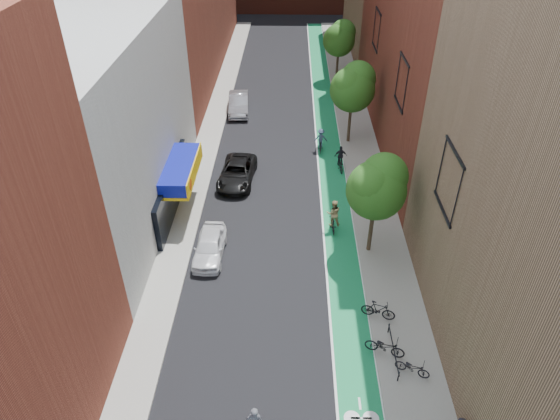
# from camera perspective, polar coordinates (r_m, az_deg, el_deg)

# --- Properties ---
(ground) EXTENTS (160.00, 160.00, 0.00)m
(ground) POSITION_cam_1_polar(r_m,az_deg,el_deg) (23.44, -1.38, -20.45)
(ground) COLOR black
(ground) RESTS_ON ground
(bike_lane) EXTENTS (2.00, 68.00, 0.01)m
(bike_lane) POSITION_cam_1_polar(r_m,az_deg,el_deg) (43.79, 5.41, 8.95)
(bike_lane) COLOR #167E46
(bike_lane) RESTS_ON ground
(sidewalk_left) EXTENTS (2.00, 68.00, 0.15)m
(sidewalk_left) POSITION_cam_1_polar(r_m,az_deg,el_deg) (44.18, -7.79, 9.12)
(sidewalk_left) COLOR gray
(sidewalk_left) RESTS_ON ground
(sidewalk_right) EXTENTS (3.00, 68.00, 0.15)m
(sidewalk_right) POSITION_cam_1_polar(r_m,az_deg,el_deg) (44.01, 8.70, 8.93)
(sidewalk_right) COLOR gray
(sidewalk_right) RESTS_ON ground
(building_left_white) EXTENTS (8.00, 20.00, 12.00)m
(building_left_white) POSITION_cam_1_polar(r_m,az_deg,el_deg) (32.50, -20.40, 8.77)
(building_left_white) COLOR silver
(building_left_white) RESTS_ON ground
(tree_near) EXTENTS (3.40, 3.36, 6.42)m
(tree_near) POSITION_cam_1_polar(r_m,az_deg,el_deg) (27.87, 11.08, 2.73)
(tree_near) COLOR #332619
(tree_near) RESTS_ON ground
(tree_mid) EXTENTS (3.55, 3.53, 6.74)m
(tree_mid) POSITION_cam_1_polar(r_m,az_deg,el_deg) (40.18, 8.37, 13.86)
(tree_mid) COLOR #332619
(tree_mid) RESTS_ON ground
(tree_far) EXTENTS (3.30, 3.25, 6.21)m
(tree_far) POSITION_cam_1_polar(r_m,az_deg,el_deg) (53.50, 6.82, 18.99)
(tree_far) COLOR #332619
(tree_far) RESTS_ON ground
(parked_car_white) EXTENTS (1.74, 4.19, 1.42)m
(parked_car_white) POSITION_cam_1_polar(r_m,az_deg,el_deg) (29.64, -8.04, -4.10)
(parked_car_white) COLOR white
(parked_car_white) RESTS_ON ground
(parked_car_black) EXTENTS (2.75, 5.31, 1.43)m
(parked_car_black) POSITION_cam_1_polar(r_m,az_deg,el_deg) (36.30, -4.93, 4.28)
(parked_car_black) COLOR black
(parked_car_black) RESTS_ON ground
(parked_car_silver) EXTENTS (2.10, 5.10, 1.64)m
(parked_car_silver) POSITION_cam_1_polar(r_m,az_deg,el_deg) (47.11, -4.74, 12.05)
(parked_car_silver) COLOR #999BA1
(parked_car_silver) RESTS_ON ground
(cyclist_lane_near) EXTENTS (0.92, 1.55, 2.16)m
(cyclist_lane_near) POSITION_cam_1_polar(r_m,az_deg,el_deg) (31.36, 6.10, -0.81)
(cyclist_lane_near) COLOR black
(cyclist_lane_near) RESTS_ON ground
(cyclist_lane_mid) EXTENTS (0.94, 1.83, 1.91)m
(cyclist_lane_mid) POSITION_cam_1_polar(r_m,az_deg,el_deg) (37.90, 6.91, 5.55)
(cyclist_lane_mid) COLOR black
(cyclist_lane_mid) RESTS_ON ground
(cyclist_lane_far) EXTENTS (1.02, 1.59, 1.91)m
(cyclist_lane_far) POSITION_cam_1_polar(r_m,az_deg,el_deg) (40.24, 4.66, 7.82)
(cyclist_lane_far) COLOR black
(cyclist_lane_far) RESTS_ON ground
(parked_bike_near) EXTENTS (2.01, 1.24, 1.00)m
(parked_bike_near) POSITION_cam_1_polar(r_m,az_deg,el_deg) (24.72, 11.90, -14.99)
(parked_bike_near) COLOR black
(parked_bike_near) RESTS_ON sidewalk_right
(parked_bike_mid) EXTENTS (1.82, 1.00, 1.05)m
(parked_bike_mid) POSITION_cam_1_polar(r_m,az_deg,el_deg) (26.18, 11.17, -11.14)
(parked_bike_mid) COLOR black
(parked_bike_mid) RESTS_ON sidewalk_right
(parked_bike_far) EXTENTS (1.68, 1.15, 0.84)m
(parked_bike_far) POSITION_cam_1_polar(r_m,az_deg,el_deg) (24.34, 14.91, -16.99)
(parked_bike_far) COLOR black
(parked_bike_far) RESTS_ON sidewalk_right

